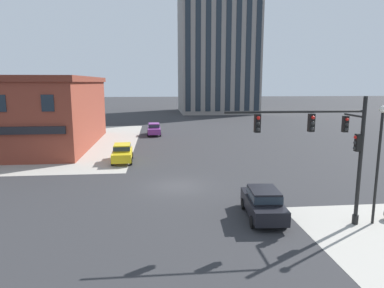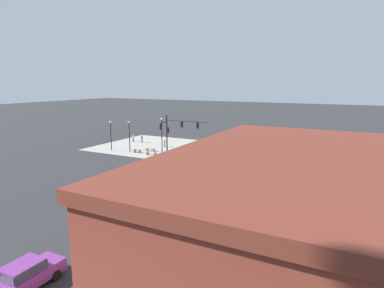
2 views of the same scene
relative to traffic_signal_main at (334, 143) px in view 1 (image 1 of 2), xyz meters
name	(u,v)px [view 1 (image 1 of 2)]	position (x,y,z in m)	size (l,w,h in m)	color
ground_plane	(177,186)	(-7.64, 7.55, -4.34)	(320.00, 320.00, 0.00)	#2D2D30
sidewalk_far_corner	(6,143)	(-27.64, 27.55, -4.34)	(32.00, 32.00, 0.02)	#A8A399
traffic_signal_main	(334,143)	(0.00, 0.00, 0.00)	(7.30, 2.09, 6.74)	black
street_lamp_corner_near	(379,153)	(2.36, -0.23, -0.48)	(0.36, 0.36, 6.27)	black
car_main_northbound_near	(122,152)	(-12.33, 15.94, -3.42)	(2.03, 4.47, 1.68)	gold
car_main_northbound_far	(263,202)	(-3.23, 1.12, -3.42)	(2.13, 4.51, 1.68)	black
car_main_southbound_near	(154,129)	(-9.48, 32.70, -3.42)	(1.96, 4.43, 1.68)	#7A3389
residential_tower_skyline_right	(217,14)	(5.88, 71.16, 19.42)	(18.47, 19.07, 47.46)	gray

